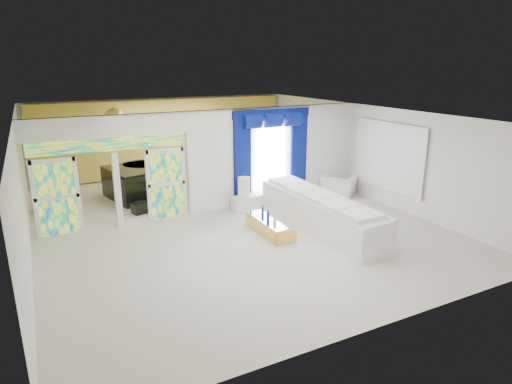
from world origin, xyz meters
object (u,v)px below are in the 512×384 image
coffee_table (270,227)px  console_table (253,202)px  white_sofa (320,214)px  grand_piano (135,183)px  armchair (339,185)px

coffee_table → console_table: bearing=75.3°
white_sofa → grand_piano: (-3.74, 5.14, 0.07)m
coffee_table → armchair: 4.25m
white_sofa → grand_piano: grand_piano is taller
grand_piano → armchair: bearing=-36.9°
white_sofa → armchair: bearing=42.2°
white_sofa → console_table: size_ratio=3.43×
console_table → grand_piano: 4.06m
coffee_table → grand_piano: bearing=116.3°
armchair → grand_piano: (-6.14, 2.84, 0.15)m
coffee_table → console_table: size_ratio=1.28×
white_sofa → coffee_table: size_ratio=2.68×
coffee_table → armchair: size_ratio=1.59×
coffee_table → console_table: 2.11m
grand_piano → console_table: bearing=-55.8°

